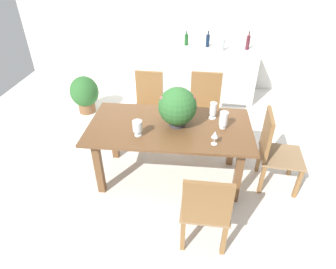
# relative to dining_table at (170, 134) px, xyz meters

# --- Properties ---
(ground_plane) EXTENTS (7.04, 7.04, 0.00)m
(ground_plane) POSITION_rel_dining_table_xyz_m (0.00, 0.28, -0.65)
(ground_plane) COLOR silver
(back_wall) EXTENTS (6.40, 0.10, 2.60)m
(back_wall) POSITION_rel_dining_table_xyz_m (0.00, 2.88, 0.65)
(back_wall) COLOR white
(back_wall) RESTS_ON ground
(dining_table) EXTENTS (1.86, 0.96, 0.77)m
(dining_table) POSITION_rel_dining_table_xyz_m (0.00, 0.00, 0.00)
(dining_table) COLOR brown
(dining_table) RESTS_ON ground
(chair_far_left) EXTENTS (0.47, 0.50, 0.98)m
(chair_far_left) POSITION_rel_dining_table_xyz_m (-0.41, 0.98, -0.12)
(chair_far_left) COLOR brown
(chair_far_left) RESTS_ON ground
(chair_foot_end) EXTENTS (0.52, 0.51, 0.96)m
(chair_foot_end) POSITION_rel_dining_table_xyz_m (1.21, 0.01, -0.13)
(chair_foot_end) COLOR brown
(chair_foot_end) RESTS_ON ground
(chair_near_right) EXTENTS (0.47, 0.43, 0.92)m
(chair_near_right) POSITION_rel_dining_table_xyz_m (0.42, -0.96, -0.14)
(chair_near_right) COLOR brown
(chair_near_right) RESTS_ON ground
(chair_far_right) EXTENTS (0.49, 0.48, 1.00)m
(chair_far_right) POSITION_rel_dining_table_xyz_m (0.42, 0.98, -0.11)
(chair_far_right) COLOR brown
(chair_far_right) RESTS_ON ground
(flower_centerpiece) EXTENTS (0.43, 0.43, 0.45)m
(flower_centerpiece) POSITION_rel_dining_table_xyz_m (0.08, 0.02, 0.35)
(flower_centerpiece) COLOR #333338
(flower_centerpiece) RESTS_ON dining_table
(crystal_vase_left) EXTENTS (0.09, 0.09, 0.20)m
(crystal_vase_left) POSITION_rel_dining_table_xyz_m (0.60, 0.01, 0.23)
(crystal_vase_left) COLOR silver
(crystal_vase_left) RESTS_ON dining_table
(crystal_vase_center_near) EXTENTS (0.09, 0.09, 0.20)m
(crystal_vase_center_near) POSITION_rel_dining_table_xyz_m (0.49, 0.22, 0.23)
(crystal_vase_center_near) COLOR silver
(crystal_vase_center_near) RESTS_ON dining_table
(crystal_vase_right) EXTENTS (0.11, 0.11, 0.18)m
(crystal_vase_right) POSITION_rel_dining_table_xyz_m (-0.32, -0.23, 0.23)
(crystal_vase_right) COLOR silver
(crystal_vase_right) RESTS_ON dining_table
(wine_glass) EXTENTS (0.07, 0.07, 0.16)m
(wine_glass) POSITION_rel_dining_table_xyz_m (0.49, -0.31, 0.23)
(wine_glass) COLOR silver
(wine_glass) RESTS_ON dining_table
(kitchen_counter) EXTENTS (1.80, 0.59, 0.97)m
(kitchen_counter) POSITION_rel_dining_table_xyz_m (0.43, 2.29, -0.17)
(kitchen_counter) COLOR silver
(kitchen_counter) RESTS_ON ground
(wine_bottle_amber) EXTENTS (0.08, 0.08, 0.26)m
(wine_bottle_amber) POSITION_rel_dining_table_xyz_m (0.69, 2.16, 0.42)
(wine_bottle_amber) COLOR #B2BFB7
(wine_bottle_amber) RESTS_ON kitchen_counter
(wine_bottle_dark) EXTENTS (0.06, 0.06, 0.27)m
(wine_bottle_dark) POSITION_rel_dining_table_xyz_m (0.45, 2.38, 0.43)
(wine_bottle_dark) COLOR #0F1E38
(wine_bottle_dark) RESTS_ON kitchen_counter
(wine_bottle_clear) EXTENTS (0.07, 0.07, 0.25)m
(wine_bottle_clear) POSITION_rel_dining_table_xyz_m (0.07, 2.44, 0.42)
(wine_bottle_clear) COLOR #194C1E
(wine_bottle_clear) RESTS_ON kitchen_counter
(wine_bottle_green) EXTENTS (0.06, 0.06, 0.31)m
(wine_bottle_green) POSITION_rel_dining_table_xyz_m (1.13, 2.28, 0.44)
(wine_bottle_green) COLOR #511E28
(wine_bottle_green) RESTS_ON kitchen_counter
(potted_plant_floor) EXTENTS (0.48, 0.48, 0.65)m
(potted_plant_floor) POSITION_rel_dining_table_xyz_m (-1.61, 1.55, -0.30)
(potted_plant_floor) COLOR brown
(potted_plant_floor) RESTS_ON ground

